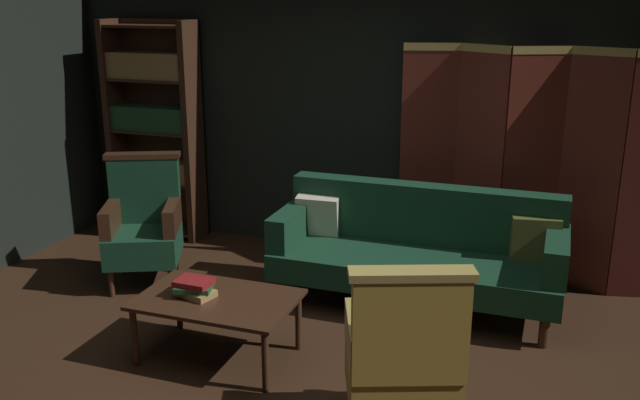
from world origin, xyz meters
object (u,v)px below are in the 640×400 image
(coffee_table, at_px, (217,304))
(armchair_gilt_accent, at_px, (403,357))
(velvet_couch, at_px, (418,247))
(book_red_leather, at_px, (194,282))
(bookshelf, at_px, (155,124))
(armchair_wing_left, at_px, (144,224))
(folding_screen, at_px, (533,165))
(book_green_cloth, at_px, (194,287))
(book_tan_leather, at_px, (195,293))

(coffee_table, xyz_separation_m, armchair_gilt_accent, (1.31, -0.46, 0.12))
(velvet_couch, height_order, book_red_leather, velvet_couch)
(bookshelf, xyz_separation_m, coffee_table, (1.66, -1.99, -0.72))
(armchair_gilt_accent, relative_size, armchair_wing_left, 1.00)
(book_red_leather, bearing_deg, folding_screen, 45.55)
(bookshelf, height_order, book_red_leather, bookshelf)
(folding_screen, height_order, book_red_leather, folding_screen)
(armchair_gilt_accent, bearing_deg, folding_screen, 78.92)
(velvet_couch, bearing_deg, book_green_cloth, -133.08)
(armchair_gilt_accent, xyz_separation_m, armchair_wing_left, (-2.45, 1.38, 0.00))
(bookshelf, height_order, armchair_wing_left, bookshelf)
(velvet_couch, relative_size, coffee_table, 2.12)
(bookshelf, xyz_separation_m, book_green_cloth, (1.52, -2.01, -0.61))
(folding_screen, relative_size, bookshelf, 1.05)
(folding_screen, relative_size, coffee_table, 2.16)
(armchair_gilt_accent, bearing_deg, book_red_leather, 163.24)
(folding_screen, height_order, bookshelf, bookshelf)
(book_red_leather, bearing_deg, coffee_table, 7.30)
(armchair_gilt_accent, distance_m, armchair_wing_left, 2.82)
(armchair_gilt_accent, bearing_deg, velvet_couch, 99.21)
(book_green_cloth, bearing_deg, armchair_gilt_accent, -16.76)
(coffee_table, height_order, book_green_cloth, book_green_cloth)
(coffee_table, xyz_separation_m, book_tan_leather, (-0.15, -0.02, 0.07))
(folding_screen, relative_size, armchair_gilt_accent, 2.08)
(velvet_couch, xyz_separation_m, book_red_leather, (-1.18, -1.27, 0.06))
(armchair_gilt_accent, distance_m, book_red_leather, 1.53)
(book_tan_leather, bearing_deg, armchair_wing_left, 136.40)
(book_tan_leather, bearing_deg, armchair_gilt_accent, -16.76)
(bookshelf, xyz_separation_m, book_tan_leather, (1.52, -2.01, -0.65))
(book_red_leather, bearing_deg, armchair_wing_left, 136.40)
(armchair_gilt_accent, height_order, book_green_cloth, armchair_gilt_accent)
(coffee_table, distance_m, book_red_leather, 0.21)
(velvet_couch, bearing_deg, folding_screen, 43.23)
(bookshelf, relative_size, armchair_wing_left, 1.97)
(book_tan_leather, bearing_deg, folding_screen, 45.55)
(velvet_couch, xyz_separation_m, armchair_gilt_accent, (0.28, -1.71, 0.04))
(folding_screen, xyz_separation_m, armchair_gilt_accent, (-0.47, -2.41, -0.50))
(armchair_wing_left, xyz_separation_m, book_red_leather, (0.99, -0.94, 0.02))
(armchair_wing_left, bearing_deg, velvet_couch, 8.43)
(armchair_gilt_accent, relative_size, book_tan_leather, 4.03)
(bookshelf, relative_size, book_tan_leather, 7.94)
(armchair_gilt_accent, distance_m, book_green_cloth, 1.53)
(armchair_wing_left, height_order, book_tan_leather, armchair_wing_left)
(book_green_cloth, height_order, book_red_leather, book_red_leather)
(folding_screen, relative_size, armchair_wing_left, 2.08)
(velvet_couch, relative_size, armchair_wing_left, 2.04)
(velvet_couch, distance_m, armchair_gilt_accent, 1.73)
(book_red_leather, bearing_deg, book_tan_leather, 0.00)
(armchair_gilt_accent, bearing_deg, book_tan_leather, 163.24)
(velvet_couch, relative_size, book_green_cloth, 9.39)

